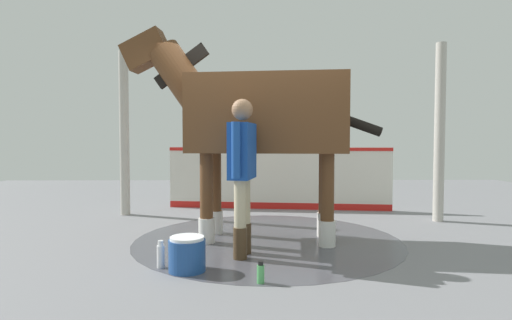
# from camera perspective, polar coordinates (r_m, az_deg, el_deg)

# --- Properties ---
(ground_plane) EXTENTS (16.00, 16.00, 0.02)m
(ground_plane) POSITION_cam_1_polar(r_m,az_deg,el_deg) (5.32, 0.08, -11.15)
(ground_plane) COLOR gray
(wet_patch) EXTENTS (3.38, 3.38, 0.00)m
(wet_patch) POSITION_cam_1_polar(r_m,az_deg,el_deg) (5.27, 1.65, -11.15)
(wet_patch) COLOR #4C4C54
(wet_patch) RESTS_ON ground
(barrier_wall) EXTENTS (4.12, 0.60, 1.15)m
(barrier_wall) POSITION_cam_1_polar(r_m,az_deg,el_deg) (7.54, 3.14, -2.91)
(barrier_wall) COLOR silver
(barrier_wall) RESTS_ON ground
(roof_post_near) EXTENTS (0.16, 0.16, 2.79)m
(roof_post_near) POSITION_cam_1_polar(r_m,az_deg,el_deg) (7.25, -18.10, 3.58)
(roof_post_near) COLOR #B7B2A8
(roof_post_near) RESTS_ON ground
(roof_post_far) EXTENTS (0.16, 0.16, 2.79)m
(roof_post_far) POSITION_cam_1_polar(r_m,az_deg,el_deg) (6.95, 24.50, 3.52)
(roof_post_far) COLOR #B7B2A8
(roof_post_far) RESTS_ON ground
(horse) EXTENTS (3.32, 1.18, 2.72)m
(horse) POSITION_cam_1_polar(r_m,az_deg,el_deg) (5.14, 0.31, 6.03)
(horse) COLOR brown
(horse) RESTS_ON ground
(handler) EXTENTS (0.31, 0.67, 1.72)m
(handler) POSITION_cam_1_polar(r_m,az_deg,el_deg) (4.38, -1.94, -0.78)
(handler) COLOR #47331E
(handler) RESTS_ON ground
(wash_bucket) EXTENTS (0.36, 0.36, 0.34)m
(wash_bucket) POSITION_cam_1_polar(r_m,az_deg,el_deg) (4.06, -9.71, -12.96)
(wash_bucket) COLOR #1E478C
(wash_bucket) RESTS_ON ground
(bottle_shampoo) EXTENTS (0.08, 0.08, 0.27)m
(bottle_shampoo) POSITION_cam_1_polar(r_m,az_deg,el_deg) (4.22, -13.30, -12.97)
(bottle_shampoo) COLOR white
(bottle_shampoo) RESTS_ON ground
(bottle_spray) EXTENTS (0.07, 0.07, 0.20)m
(bottle_spray) POSITION_cam_1_polar(r_m,az_deg,el_deg) (3.70, 0.66, -15.69)
(bottle_spray) COLOR #4CA559
(bottle_spray) RESTS_ON ground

